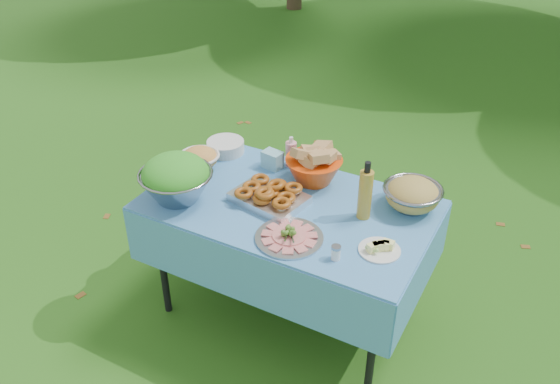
# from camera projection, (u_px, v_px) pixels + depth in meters

# --- Properties ---
(ground) EXTENTS (80.00, 80.00, 0.00)m
(ground) POSITION_uv_depth(u_px,v_px,m) (288.00, 311.00, 3.46)
(ground) COLOR #11380A
(ground) RESTS_ON ground
(picnic_table) EXTENTS (1.46, 0.86, 0.76)m
(picnic_table) POSITION_uv_depth(u_px,v_px,m) (288.00, 261.00, 3.25)
(picnic_table) COLOR #7FC7F5
(picnic_table) RESTS_ON ground
(salad_bowl) EXTENTS (0.43, 0.43, 0.25)m
(salad_bowl) POSITION_uv_depth(u_px,v_px,m) (176.00, 178.00, 3.02)
(salad_bowl) COLOR gray
(salad_bowl) RESTS_ON picnic_table
(pasta_bowl_white) EXTENTS (0.27, 0.27, 0.12)m
(pasta_bowl_white) POSITION_uv_depth(u_px,v_px,m) (199.00, 158.00, 3.32)
(pasta_bowl_white) COLOR silver
(pasta_bowl_white) RESTS_ON picnic_table
(plate_stack) EXTENTS (0.26, 0.26, 0.07)m
(plate_stack) POSITION_uv_depth(u_px,v_px,m) (226.00, 147.00, 3.48)
(plate_stack) COLOR silver
(plate_stack) RESTS_ON picnic_table
(wipes_box) EXTENTS (0.12, 0.10, 0.10)m
(wipes_box) POSITION_uv_depth(u_px,v_px,m) (272.00, 160.00, 3.33)
(wipes_box) COLOR #7EBDCC
(wipes_box) RESTS_ON picnic_table
(sanitizer_bottle) EXTENTS (0.07, 0.07, 0.18)m
(sanitizer_bottle) POSITION_uv_depth(u_px,v_px,m) (291.00, 151.00, 3.32)
(sanitizer_bottle) COLOR pink
(sanitizer_bottle) RESTS_ON picnic_table
(bread_bowl) EXTENTS (0.31, 0.31, 0.21)m
(bread_bowl) POSITION_uv_depth(u_px,v_px,m) (314.00, 164.00, 3.18)
(bread_bowl) COLOR #DE410B
(bread_bowl) RESTS_ON picnic_table
(pasta_bowl_steel) EXTENTS (0.35, 0.35, 0.16)m
(pasta_bowl_steel) POSITION_uv_depth(u_px,v_px,m) (413.00, 194.00, 2.98)
(pasta_bowl_steel) COLOR gray
(pasta_bowl_steel) RESTS_ON picnic_table
(fried_tray) EXTENTS (0.41, 0.32, 0.09)m
(fried_tray) POSITION_uv_depth(u_px,v_px,m) (269.00, 195.00, 3.04)
(fried_tray) COLOR silver
(fried_tray) RESTS_ON picnic_table
(charcuterie_platter) EXTENTS (0.37, 0.37, 0.07)m
(charcuterie_platter) POSITION_uv_depth(u_px,v_px,m) (289.00, 232.00, 2.78)
(charcuterie_platter) COLOR #A8AAAF
(charcuterie_platter) RESTS_ON picnic_table
(oil_bottle) EXTENTS (0.09, 0.09, 0.31)m
(oil_bottle) POSITION_uv_depth(u_px,v_px,m) (365.00, 190.00, 2.87)
(oil_bottle) COLOR #AB882A
(oil_bottle) RESTS_ON picnic_table
(cheese_plate) EXTENTS (0.20, 0.20, 0.05)m
(cheese_plate) POSITION_uv_depth(u_px,v_px,m) (380.00, 246.00, 2.71)
(cheese_plate) COLOR silver
(cheese_plate) RESTS_ON picnic_table
(shaker) EXTENTS (0.05, 0.05, 0.07)m
(shaker) POSITION_uv_depth(u_px,v_px,m) (336.00, 253.00, 2.66)
(shaker) COLOR white
(shaker) RESTS_ON picnic_table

